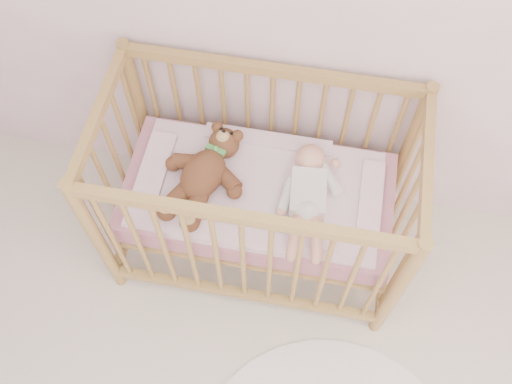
# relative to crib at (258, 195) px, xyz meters

# --- Properties ---
(crib) EXTENTS (1.36, 0.76, 1.00)m
(crib) POSITION_rel_crib_xyz_m (0.00, 0.00, 0.00)
(crib) COLOR tan
(crib) RESTS_ON floor
(mattress) EXTENTS (1.22, 0.62, 0.13)m
(mattress) POSITION_rel_crib_xyz_m (0.00, 0.00, -0.01)
(mattress) COLOR #C57A8A
(mattress) RESTS_ON crib
(blanket) EXTENTS (1.10, 0.58, 0.06)m
(blanket) POSITION_rel_crib_xyz_m (0.00, 0.00, 0.06)
(blanket) COLOR #E29CB5
(blanket) RESTS_ON mattress
(baby) EXTENTS (0.34, 0.61, 0.14)m
(baby) POSITION_rel_crib_xyz_m (0.22, -0.02, 0.14)
(baby) COLOR white
(baby) RESTS_ON blanket
(teddy_bear) EXTENTS (0.54, 0.65, 0.16)m
(teddy_bear) POSITION_rel_crib_xyz_m (-0.24, -0.02, 0.15)
(teddy_bear) COLOR brown
(teddy_bear) RESTS_ON blanket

